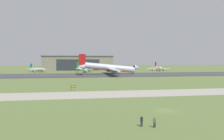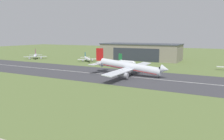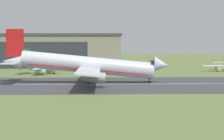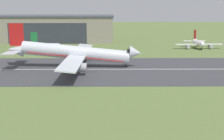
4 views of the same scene
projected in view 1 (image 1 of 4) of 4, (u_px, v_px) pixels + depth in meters
The scene contains 12 objects.
ground_plane at pixel (117, 83), 105.75m from camera, with size 743.10×743.10×0.00m, color olive.
runway_strip at pixel (103, 75), 163.61m from camera, with size 503.10×47.14×0.06m, color #3D3D42.
runway_centreline at pixel (103, 75), 163.61m from camera, with size 452.79×0.70×0.01m, color silver.
taxiway_road at pixel (136, 93), 72.62m from camera, with size 377.33×14.46×0.05m, color #A8A393.
hangar_building at pixel (78, 63), 247.95m from camera, with size 76.77×31.49×15.89m.
airplane_landing at pixel (110, 68), 168.52m from camera, with size 48.89×59.15×15.79m.
airplane_parked_west at pixel (37, 69), 204.65m from camera, with size 19.92×19.90×7.74m.
airplane_parked_centre at pixel (158, 68), 225.75m from camera, with size 24.66×17.36×9.18m.
airplane_parked_east at pixel (85, 69), 201.31m from camera, with size 17.60×20.86×9.51m.
runway_sign at pixel (73, 87), 79.53m from camera, with size 1.67×0.13×1.86m.
spectator_left at pixel (142, 121), 36.48m from camera, with size 0.40×0.24×1.85m.
spectator_right at pixel (155, 122), 35.98m from camera, with size 0.40×0.24×1.74m.
Camera 1 is at (-19.43, -44.89, 11.11)m, focal length 35.00 mm.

